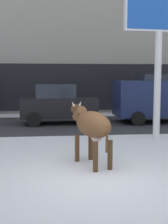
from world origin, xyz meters
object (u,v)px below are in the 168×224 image
at_px(billboard, 159,15).
at_px(car_black_hatchback, 58,104).
at_px(car_navy_van, 163,97).
at_px(cow_brown, 92,125).
at_px(pedestrian_far_left, 63,101).

xyz_separation_m(billboard, car_black_hatchback, (-3.43, 3.81, -3.39)).
height_order(billboard, car_navy_van, billboard).
bearing_deg(car_navy_van, cow_brown, -122.77).
bearing_deg(car_black_hatchback, car_navy_van, -0.58).
distance_m(car_black_hatchback, car_navy_van, 5.10).
bearing_deg(billboard, cow_brown, -131.62).
bearing_deg(car_navy_van, pedestrian_far_left, 151.93).
bearing_deg(car_navy_van, billboard, -113.79).
xyz_separation_m(cow_brown, billboard, (2.76, 3.11, 3.32)).
bearing_deg(car_black_hatchback, cow_brown, -84.53).
bearing_deg(billboard, car_navy_van, 66.21).
height_order(car_black_hatchback, car_navy_van, car_navy_van).
relative_size(car_navy_van, pedestrian_far_left, 2.66).
bearing_deg(pedestrian_far_left, cow_brown, -87.74).
relative_size(car_black_hatchback, car_navy_van, 0.76).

